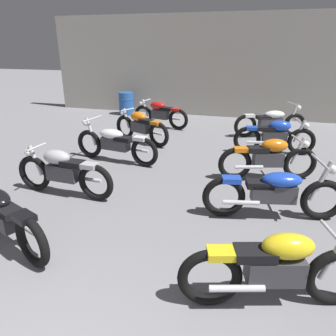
{
  "coord_description": "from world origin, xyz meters",
  "views": [
    {
      "loc": [
        1.46,
        -0.35,
        2.56
      ],
      "look_at": [
        0.0,
        4.59,
        0.55
      ],
      "focal_mm": 34.04,
      "sensor_mm": 36.0,
      "label": 1
    }
  ],
  "objects_px": {
    "motorcycle_left_row_2": "(63,171)",
    "motorcycle_right_row_4": "(275,136)",
    "motorcycle_left_row_1": "(1,213)",
    "motorcycle_right_row_3": "(269,158)",
    "motorcycle_right_row_5": "(271,121)",
    "motorcycle_left_row_3": "(115,143)",
    "motorcycle_right_row_2": "(274,192)",
    "motorcycle_left_row_5": "(160,114)",
    "oil_drum": "(126,104)",
    "motorcycle_right_row_1": "(276,268)",
    "motorcycle_left_row_4": "(141,126)"
  },
  "relations": [
    {
      "from": "motorcycle_right_row_2",
      "to": "oil_drum",
      "type": "xyz_separation_m",
      "value": [
        -5.35,
        6.69,
        -0.03
      ]
    },
    {
      "from": "motorcycle_left_row_3",
      "to": "motorcycle_left_row_5",
      "type": "bearing_deg",
      "value": 90.16
    },
    {
      "from": "motorcycle_left_row_2",
      "to": "motorcycle_right_row_4",
      "type": "distance_m",
      "value": 5.06
    },
    {
      "from": "motorcycle_left_row_4",
      "to": "motorcycle_right_row_2",
      "type": "height_order",
      "value": "motorcycle_right_row_2"
    },
    {
      "from": "motorcycle_right_row_3",
      "to": "motorcycle_right_row_5",
      "type": "distance_m",
      "value": 3.39
    },
    {
      "from": "motorcycle_right_row_3",
      "to": "motorcycle_right_row_5",
      "type": "height_order",
      "value": "motorcycle_right_row_5"
    },
    {
      "from": "motorcycle_left_row_3",
      "to": "motorcycle_right_row_3",
      "type": "bearing_deg",
      "value": -1.73
    },
    {
      "from": "motorcycle_left_row_4",
      "to": "motorcycle_right_row_4",
      "type": "bearing_deg",
      "value": 0.02
    },
    {
      "from": "motorcycle_right_row_1",
      "to": "motorcycle_right_row_2",
      "type": "bearing_deg",
      "value": 89.53
    },
    {
      "from": "motorcycle_left_row_1",
      "to": "oil_drum",
      "type": "relative_size",
      "value": 2.41
    },
    {
      "from": "motorcycle_left_row_2",
      "to": "motorcycle_right_row_2",
      "type": "distance_m",
      "value": 3.59
    },
    {
      "from": "motorcycle_left_row_2",
      "to": "motorcycle_right_row_4",
      "type": "xyz_separation_m",
      "value": [
        3.65,
        3.5,
        0.0
      ]
    },
    {
      "from": "motorcycle_right_row_2",
      "to": "oil_drum",
      "type": "bearing_deg",
      "value": 128.66
    },
    {
      "from": "motorcycle_left_row_2",
      "to": "oil_drum",
      "type": "relative_size",
      "value": 2.32
    },
    {
      "from": "motorcycle_right_row_1",
      "to": "motorcycle_right_row_5",
      "type": "distance_m",
      "value": 6.83
    },
    {
      "from": "motorcycle_right_row_1",
      "to": "oil_drum",
      "type": "bearing_deg",
      "value": 121.96
    },
    {
      "from": "motorcycle_left_row_5",
      "to": "motorcycle_right_row_1",
      "type": "xyz_separation_m",
      "value": [
        3.45,
        -6.94,
        0.0
      ]
    },
    {
      "from": "motorcycle_right_row_2",
      "to": "motorcycle_left_row_2",
      "type": "bearing_deg",
      "value": -176.87
    },
    {
      "from": "motorcycle_left_row_5",
      "to": "motorcycle_right_row_5",
      "type": "relative_size",
      "value": 0.95
    },
    {
      "from": "motorcycle_right_row_2",
      "to": "motorcycle_right_row_5",
      "type": "bearing_deg",
      "value": 90.29
    },
    {
      "from": "motorcycle_left_row_5",
      "to": "motorcycle_right_row_1",
      "type": "distance_m",
      "value": 7.75
    },
    {
      "from": "motorcycle_right_row_3",
      "to": "oil_drum",
      "type": "xyz_separation_m",
      "value": [
        -5.26,
        5.11,
        -0.03
      ]
    },
    {
      "from": "motorcycle_left_row_1",
      "to": "motorcycle_left_row_4",
      "type": "xyz_separation_m",
      "value": [
        0.06,
        5.04,
        0.01
      ]
    },
    {
      "from": "motorcycle_left_row_1",
      "to": "motorcycle_left_row_3",
      "type": "xyz_separation_m",
      "value": [
        0.06,
        3.42,
        0.0
      ]
    },
    {
      "from": "motorcycle_left_row_2",
      "to": "motorcycle_right_row_5",
      "type": "xyz_separation_m",
      "value": [
        3.56,
        5.16,
        -0.01
      ]
    },
    {
      "from": "motorcycle_left_row_1",
      "to": "motorcycle_left_row_2",
      "type": "height_order",
      "value": "motorcycle_left_row_1"
    },
    {
      "from": "motorcycle_left_row_2",
      "to": "motorcycle_left_row_1",
      "type": "bearing_deg",
      "value": -87.36
    },
    {
      "from": "motorcycle_left_row_1",
      "to": "motorcycle_right_row_4",
      "type": "bearing_deg",
      "value": 54.66
    },
    {
      "from": "motorcycle_left_row_5",
      "to": "motorcycle_right_row_1",
      "type": "height_order",
      "value": "same"
    },
    {
      "from": "motorcycle_left_row_1",
      "to": "motorcycle_right_row_4",
      "type": "relative_size",
      "value": 1.04
    },
    {
      "from": "motorcycle_left_row_2",
      "to": "motorcycle_left_row_5",
      "type": "relative_size",
      "value": 1.01
    },
    {
      "from": "motorcycle_right_row_4",
      "to": "oil_drum",
      "type": "height_order",
      "value": "motorcycle_right_row_4"
    },
    {
      "from": "motorcycle_right_row_5",
      "to": "motorcycle_left_row_2",
      "type": "bearing_deg",
      "value": -124.61
    },
    {
      "from": "motorcycle_right_row_5",
      "to": "motorcycle_left_row_5",
      "type": "bearing_deg",
      "value": 178.12
    },
    {
      "from": "motorcycle_left_row_3",
      "to": "motorcycle_right_row_4",
      "type": "relative_size",
      "value": 1.1
    },
    {
      "from": "motorcycle_left_row_3",
      "to": "motorcycle_left_row_1",
      "type": "bearing_deg",
      "value": -90.94
    },
    {
      "from": "oil_drum",
      "to": "motorcycle_right_row_4",
      "type": "bearing_deg",
      "value": -32.01
    },
    {
      "from": "motorcycle_right_row_3",
      "to": "motorcycle_right_row_4",
      "type": "relative_size",
      "value": 0.98
    },
    {
      "from": "motorcycle_right_row_1",
      "to": "oil_drum",
      "type": "height_order",
      "value": "motorcycle_right_row_1"
    },
    {
      "from": "motorcycle_right_row_2",
      "to": "motorcycle_left_row_3",
      "type": "bearing_deg",
      "value": 154.08
    },
    {
      "from": "motorcycle_right_row_2",
      "to": "oil_drum",
      "type": "height_order",
      "value": "motorcycle_right_row_2"
    },
    {
      "from": "motorcycle_left_row_4",
      "to": "motorcycle_left_row_5",
      "type": "bearing_deg",
      "value": 90.42
    },
    {
      "from": "motorcycle_left_row_5",
      "to": "motorcycle_right_row_5",
      "type": "height_order",
      "value": "motorcycle_right_row_5"
    },
    {
      "from": "motorcycle_right_row_5",
      "to": "motorcycle_left_row_4",
      "type": "bearing_deg",
      "value": -154.2
    },
    {
      "from": "motorcycle_right_row_4",
      "to": "motorcycle_left_row_3",
      "type": "bearing_deg",
      "value": -155.21
    },
    {
      "from": "motorcycle_right_row_2",
      "to": "motorcycle_left_row_1",
      "type": "bearing_deg",
      "value": -153.72
    },
    {
      "from": "motorcycle_right_row_5",
      "to": "motorcycle_left_row_3",
      "type": "bearing_deg",
      "value": -136.29
    },
    {
      "from": "motorcycle_left_row_1",
      "to": "motorcycle_right_row_2",
      "type": "bearing_deg",
      "value": 26.28
    },
    {
      "from": "motorcycle_right_row_1",
      "to": "motorcycle_right_row_2",
      "type": "relative_size",
      "value": 0.89
    },
    {
      "from": "motorcycle_right_row_4",
      "to": "motorcycle_right_row_2",
      "type": "bearing_deg",
      "value": -91.04
    }
  ]
}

